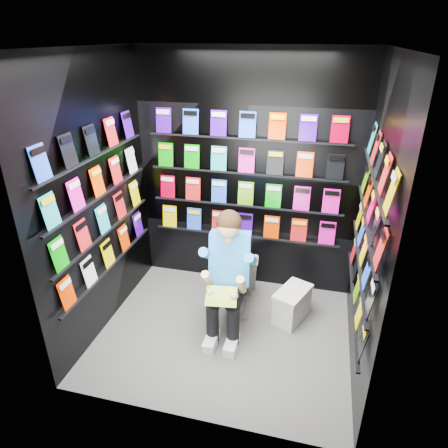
# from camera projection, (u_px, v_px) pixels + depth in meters

# --- Properties ---
(floor) EXTENTS (2.40, 2.40, 0.00)m
(floor) POSITION_uv_depth(u_px,v_px,m) (224.00, 333.00, 3.96)
(floor) COLOR #565654
(floor) RESTS_ON ground
(ceiling) EXTENTS (2.40, 2.40, 0.00)m
(ceiling) POSITION_uv_depth(u_px,v_px,m) (224.00, 47.00, 2.83)
(ceiling) COLOR white
(ceiling) RESTS_ON floor
(wall_back) EXTENTS (2.40, 0.04, 2.60)m
(wall_back) POSITION_uv_depth(u_px,v_px,m) (247.00, 177.00, 4.27)
(wall_back) COLOR black
(wall_back) RESTS_ON floor
(wall_front) EXTENTS (2.40, 0.04, 2.60)m
(wall_front) POSITION_uv_depth(u_px,v_px,m) (185.00, 276.00, 2.52)
(wall_front) COLOR black
(wall_front) RESTS_ON floor
(wall_left) EXTENTS (0.04, 2.00, 2.60)m
(wall_left) POSITION_uv_depth(u_px,v_px,m) (97.00, 201.00, 3.66)
(wall_left) COLOR black
(wall_left) RESTS_ON floor
(wall_right) EXTENTS (0.04, 2.00, 2.60)m
(wall_right) POSITION_uv_depth(u_px,v_px,m) (372.00, 229.00, 3.13)
(wall_right) COLOR black
(wall_right) RESTS_ON floor
(comics_back) EXTENTS (2.10, 0.06, 1.37)m
(comics_back) POSITION_uv_depth(u_px,v_px,m) (246.00, 177.00, 4.24)
(comics_back) COLOR red
(comics_back) RESTS_ON wall_back
(comics_left) EXTENTS (0.06, 1.70, 1.37)m
(comics_left) POSITION_uv_depth(u_px,v_px,m) (100.00, 201.00, 3.65)
(comics_left) COLOR red
(comics_left) RESTS_ON wall_left
(comics_right) EXTENTS (0.06, 1.70, 1.37)m
(comics_right) POSITION_uv_depth(u_px,v_px,m) (368.00, 228.00, 3.14)
(comics_right) COLOR red
(comics_right) RESTS_ON wall_right
(toilet) EXTENTS (0.52, 0.80, 0.73)m
(toilet) POSITION_uv_depth(u_px,v_px,m) (238.00, 273.00, 4.27)
(toilet) COLOR white
(toilet) RESTS_ON floor
(longbox) EXTENTS (0.38, 0.48, 0.32)m
(longbox) POSITION_uv_depth(u_px,v_px,m) (292.00, 306.00, 4.10)
(longbox) COLOR white
(longbox) RESTS_ON floor
(longbox_lid) EXTENTS (0.40, 0.51, 0.03)m
(longbox_lid) POSITION_uv_depth(u_px,v_px,m) (293.00, 292.00, 4.02)
(longbox_lid) COLOR white
(longbox_lid) RESTS_ON longbox
(reader) EXTENTS (0.61, 0.82, 1.39)m
(reader) POSITION_uv_depth(u_px,v_px,m) (230.00, 259.00, 3.76)
(reader) COLOR blue
(reader) RESTS_ON toilet
(held_comic) EXTENTS (0.30, 0.20, 0.12)m
(held_comic) POSITION_uv_depth(u_px,v_px,m) (221.00, 296.00, 3.54)
(held_comic) COLOR green
(held_comic) RESTS_ON reader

